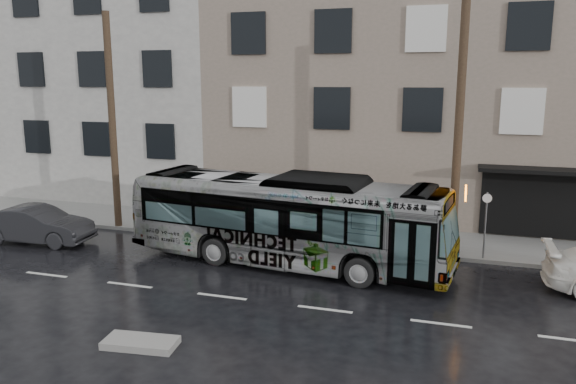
# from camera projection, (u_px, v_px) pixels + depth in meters

# --- Properties ---
(ground) EXTENTS (120.00, 120.00, 0.00)m
(ground) POSITION_uv_depth(u_px,v_px,m) (252.00, 270.00, 19.27)
(ground) COLOR black
(ground) RESTS_ON ground
(sidewalk) EXTENTS (90.00, 3.60, 0.15)m
(sidewalk) POSITION_uv_depth(u_px,v_px,m) (293.00, 232.00, 23.83)
(sidewalk) COLOR gray
(sidewalk) RESTS_ON ground
(building_taupe) EXTENTS (20.00, 12.00, 11.00)m
(building_taupe) POSITION_uv_depth(u_px,v_px,m) (432.00, 98.00, 28.58)
(building_taupe) COLOR gray
(building_taupe) RESTS_ON ground
(building_grey) EXTENTS (26.00, 15.00, 16.00)m
(building_grey) POSITION_uv_depth(u_px,v_px,m) (69.00, 54.00, 36.24)
(building_grey) COLOR beige
(building_grey) RESTS_ON ground
(utility_pole_front) EXTENTS (0.30, 0.30, 9.00)m
(utility_pole_front) POSITION_uv_depth(u_px,v_px,m) (458.00, 131.00, 19.52)
(utility_pole_front) COLOR #463523
(utility_pole_front) RESTS_ON sidewalk
(utility_pole_rear) EXTENTS (0.30, 0.30, 9.00)m
(utility_pole_rear) POSITION_uv_depth(u_px,v_px,m) (112.00, 122.00, 23.63)
(utility_pole_rear) COLOR #463523
(utility_pole_rear) RESTS_ON sidewalk
(sign_post) EXTENTS (0.06, 0.06, 2.40)m
(sign_post) POSITION_uv_depth(u_px,v_px,m) (485.00, 226.00, 19.85)
(sign_post) COLOR slate
(sign_post) RESTS_ON sidewalk
(bus) EXTENTS (11.76, 4.04, 3.21)m
(bus) POSITION_uv_depth(u_px,v_px,m) (287.00, 220.00, 19.64)
(bus) COLOR #B2B2B2
(bus) RESTS_ON ground
(dark_sedan) EXTENTS (4.58, 1.92, 1.47)m
(dark_sedan) POSITION_uv_depth(u_px,v_px,m) (37.00, 225.00, 22.36)
(dark_sedan) COLOR black
(dark_sedan) RESTS_ON ground
(slush_pile) EXTENTS (1.88, 1.00, 0.18)m
(slush_pile) POSITION_uv_depth(u_px,v_px,m) (141.00, 343.00, 13.78)
(slush_pile) COLOR gray
(slush_pile) RESTS_ON ground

